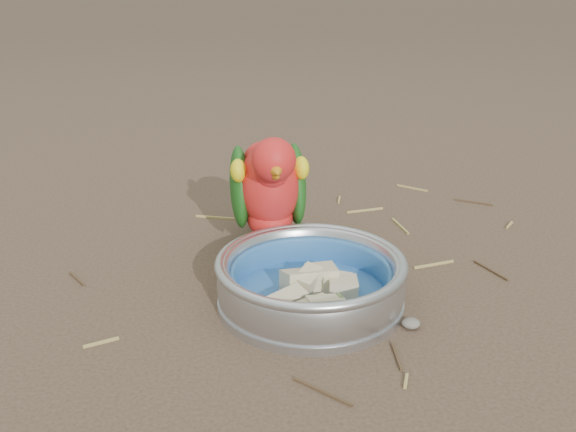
{
  "coord_description": "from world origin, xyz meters",
  "views": [
    {
      "loc": [
        0.03,
        -0.68,
        0.38
      ],
      "look_at": [
        0.06,
        0.09,
        0.08
      ],
      "focal_mm": 40.0,
      "sensor_mm": 36.0,
      "label": 1
    }
  ],
  "objects": [
    {
      "name": "fruit_wedges",
      "position": [
        0.08,
        -0.0,
        0.03
      ],
      "size": [
        0.13,
        0.13,
        0.03
      ],
      "primitive_type": null,
      "color": "#C8B68F",
      "rests_on": "food_bowl"
    },
    {
      "name": "lory_parrot",
      "position": [
        0.03,
        0.14,
        0.09
      ],
      "size": [
        0.13,
        0.23,
        0.18
      ],
      "primitive_type": null,
      "rotation": [
        0.0,
        0.0,
        -3.03
      ],
      "color": "red",
      "rests_on": "ground"
    },
    {
      "name": "bowl_wall",
      "position": [
        0.08,
        -0.0,
        0.04
      ],
      "size": [
        0.22,
        0.22,
        0.04
      ],
      "primitive_type": null,
      "color": "#B2B2BA",
      "rests_on": "food_bowl"
    },
    {
      "name": "ground_debris",
      "position": [
        -0.04,
        0.09,
        0.0
      ],
      "size": [
        0.9,
        0.8,
        0.01
      ],
      "primitive_type": null,
      "color": "tan",
      "rests_on": "ground"
    },
    {
      "name": "ground",
      "position": [
        0.0,
        0.0,
        0.0
      ],
      "size": [
        60.0,
        60.0,
        0.0
      ],
      "primitive_type": "plane",
      "color": "#4D3A2C"
    },
    {
      "name": "food_bowl",
      "position": [
        0.08,
        -0.0,
        0.01
      ],
      "size": [
        0.22,
        0.22,
        0.02
      ],
      "primitive_type": "cylinder",
      "color": "#B2B2BA",
      "rests_on": "ground"
    }
  ]
}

